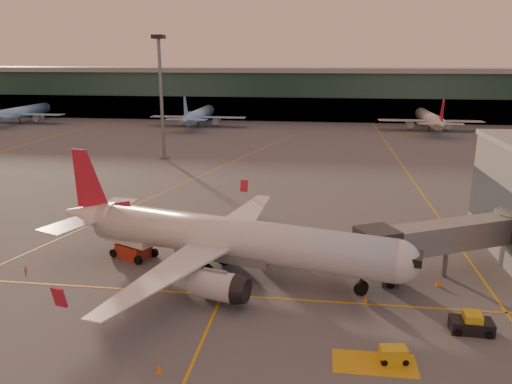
# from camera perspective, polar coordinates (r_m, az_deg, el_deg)

# --- Properties ---
(ground) EXTENTS (600.00, 600.00, 0.00)m
(ground) POSITION_cam_1_polar(r_m,az_deg,el_deg) (44.25, -11.79, -13.98)
(ground) COLOR #4C4F54
(ground) RESTS_ON ground
(taxi_markings) EXTENTS (100.12, 173.00, 0.01)m
(taxi_markings) POSITION_cam_1_polar(r_m,az_deg,el_deg) (86.11, -6.75, 0.78)
(taxi_markings) COLOR #C89512
(taxi_markings) RESTS_ON ground
(terminal) EXTENTS (400.00, 20.00, 17.60)m
(terminal) POSITION_cam_1_polar(r_m,az_deg,el_deg) (179.00, 3.28, 11.20)
(terminal) COLOR #19382D
(terminal) RESTS_ON ground
(mast_west_near) EXTENTS (2.40, 2.40, 25.60)m
(mast_west_near) POSITION_cam_1_polar(r_m,az_deg,el_deg) (107.84, -10.82, 11.54)
(mast_west_near) COLOR slate
(mast_west_near) RESTS_ON ground
(distant_aircraft_row) EXTENTS (290.00, 34.00, 13.00)m
(distant_aircraft_row) POSITION_cam_1_polar(r_m,az_deg,el_deg) (159.53, -5.05, 7.50)
(distant_aircraft_row) COLOR #8BBBE9
(distant_aircraft_row) RESTS_ON ground
(main_airplane) EXTENTS (38.24, 34.83, 11.69)m
(main_airplane) POSITION_cam_1_polar(r_m,az_deg,el_deg) (50.08, -3.79, -5.33)
(main_airplane) COLOR silver
(main_airplane) RESTS_ON ground
(jet_bridge) EXTENTS (19.35, 11.72, 5.81)m
(jet_bridge) POSITION_cam_1_polar(r_m,az_deg,el_deg) (53.76, 22.08, -4.80)
(jet_bridge) COLOR slate
(jet_bridge) RESTS_ON ground
(catering_truck) EXTENTS (6.54, 4.86, 4.66)m
(catering_truck) POSITION_cam_1_polar(r_m,az_deg,el_deg) (56.28, -14.09, -4.66)
(catering_truck) COLOR #A62A17
(catering_truck) RESTS_ON ground
(gpu_cart) EXTENTS (2.10, 1.43, 1.14)m
(gpu_cart) POSITION_cam_1_polar(r_m,az_deg,el_deg) (39.14, 15.43, -17.49)
(gpu_cart) COLOR gold
(gpu_cart) RESTS_ON ground
(pushback_tug) EXTENTS (3.33, 1.89, 1.68)m
(pushback_tug) POSITION_cam_1_polar(r_m,az_deg,el_deg) (44.67, 23.42, -13.71)
(pushback_tug) COLOR black
(pushback_tug) RESTS_ON ground
(cone_nose) EXTENTS (0.50, 0.50, 0.64)m
(cone_nose) POSITION_cam_1_polar(r_m,az_deg,el_deg) (51.81, 20.10, -9.73)
(cone_nose) COLOR orange
(cone_nose) RESTS_ON ground
(cone_tail) EXTENTS (0.38, 0.38, 0.48)m
(cone_tail) POSITION_cam_1_polar(r_m,az_deg,el_deg) (57.48, -24.87, -7.82)
(cone_tail) COLOR orange
(cone_tail) RESTS_ON ground
(cone_wing_right) EXTENTS (0.43, 0.43, 0.55)m
(cone_wing_right) POSITION_cam_1_polar(r_m,az_deg,el_deg) (37.58, -11.01, -19.24)
(cone_wing_right) COLOR orange
(cone_wing_right) RESTS_ON ground
(cone_wing_left) EXTENTS (0.40, 0.40, 0.51)m
(cone_wing_left) POSITION_cam_1_polar(r_m,az_deg,el_deg) (66.61, -1.14, -3.24)
(cone_wing_left) COLOR orange
(cone_wing_left) RESTS_ON ground
(cone_fwd) EXTENTS (0.41, 0.41, 0.53)m
(cone_fwd) POSITION_cam_1_polar(r_m,az_deg,el_deg) (47.03, 12.42, -11.82)
(cone_fwd) COLOR orange
(cone_fwd) RESTS_ON ground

